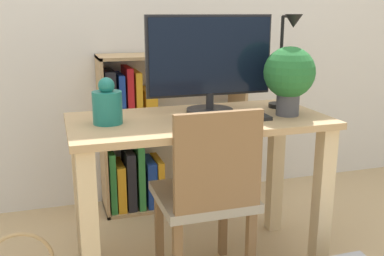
# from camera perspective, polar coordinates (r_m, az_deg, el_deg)

# --- Properties ---
(desk) EXTENTS (1.14, 0.56, 0.73)m
(desk) POSITION_cam_1_polar(r_m,az_deg,el_deg) (2.04, 0.84, -3.21)
(desk) COLOR tan
(desk) RESTS_ON ground_plane
(monitor) EXTENTS (0.60, 0.22, 0.45)m
(monitor) POSITION_cam_1_polar(r_m,az_deg,el_deg) (2.07, 2.30, 8.60)
(monitor) COLOR #232326
(monitor) RESTS_ON desk
(keyboard) EXTENTS (0.41, 0.13, 0.02)m
(keyboard) POSITION_cam_1_polar(r_m,az_deg,el_deg) (1.95, 4.02, 1.18)
(keyboard) COLOR black
(keyboard) RESTS_ON desk
(vase) EXTENTS (0.12, 0.12, 0.20)m
(vase) POSITION_cam_1_polar(r_m,az_deg,el_deg) (1.91, -10.71, 2.92)
(vase) COLOR #1E7266
(vase) RESTS_ON desk
(desk_lamp) EXTENTS (0.10, 0.19, 0.45)m
(desk_lamp) POSITION_cam_1_polar(r_m,az_deg,el_deg) (2.17, 11.97, 9.38)
(desk_lamp) COLOR black
(desk_lamp) RESTS_ON desk
(potted_plant) EXTENTS (0.23, 0.23, 0.31)m
(potted_plant) POSITION_cam_1_polar(r_m,az_deg,el_deg) (2.06, 12.25, 6.59)
(potted_plant) COLOR #4C4C51
(potted_plant) RESTS_ON desk
(chair) EXTENTS (0.40, 0.40, 0.82)m
(chair) POSITION_cam_1_polar(r_m,az_deg,el_deg) (1.92, 2.00, -8.21)
(chair) COLOR #9E937F
(chair) RESTS_ON ground_plane
(bookshelf) EXTENTS (0.87, 0.28, 0.95)m
(bookshelf) POSITION_cam_1_polar(r_m,az_deg,el_deg) (2.74, -5.85, -1.48)
(bookshelf) COLOR tan
(bookshelf) RESTS_ON ground_plane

